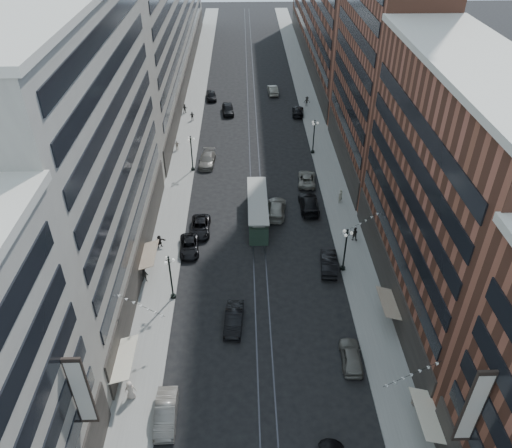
{
  "coord_description": "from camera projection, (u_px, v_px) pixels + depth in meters",
  "views": [
    {
      "loc": [
        -1.61,
        -10.05,
        36.58
      ],
      "look_at": [
        -0.41,
        34.13,
        5.0
      ],
      "focal_mm": 35.0,
      "sensor_mm": 36.0,
      "label": 1
    }
  ],
  "objects": [
    {
      "name": "car_4",
      "position": [
        351.0,
        356.0,
        44.92
      ],
      "size": [
        2.01,
        4.56,
        1.53
      ],
      "primitive_type": "imported",
      "rotation": [
        0.0,
        0.0,
        3.1
      ],
      "color": "#625F57",
      "rests_on": "ground"
    },
    {
      "name": "building_east_mid",
      "position": [
        448.0,
        198.0,
        45.65
      ],
      "size": [
        8.0,
        30.0,
        24.0
      ],
      "primitive_type": "cube",
      "color": "brown",
      "rests_on": "ground"
    },
    {
      "name": "pedestrian_4",
      "position": [
        414.0,
        399.0,
        41.09
      ],
      "size": [
        0.75,
        1.02,
        1.58
      ],
      "primitive_type": "imported",
      "rotation": [
        0.0,
        0.0,
        1.98
      ],
      "color": "#C3B3A2",
      "rests_on": "sidewalk_east"
    },
    {
      "name": "car_8",
      "position": [
        207.0,
        160.0,
        75.19
      ],
      "size": [
        2.59,
        5.54,
        1.57
      ],
      "primitive_type": "imported",
      "rotation": [
        0.0,
        0.0,
        -0.08
      ],
      "color": "#68645D",
      "rests_on": "ground"
    },
    {
      "name": "pedestrian_extra_1",
      "position": [
        192.0,
        116.0,
        88.02
      ],
      "size": [
        0.96,
        0.51,
        1.58
      ],
      "primitive_type": "imported",
      "rotation": [
        0.0,
        0.0,
        6.38
      ],
      "color": "black",
      "rests_on": "sidewalk_west"
    },
    {
      "name": "lamppost_se_far",
      "position": [
        345.0,
        248.0,
        53.9
      ],
      "size": [
        1.03,
        1.14,
        5.52
      ],
      "color": "black",
      "rests_on": "sidewalk_east"
    },
    {
      "name": "lamppost_sw_far",
      "position": [
        171.0,
        276.0,
        50.24
      ],
      "size": [
        1.03,
        1.14,
        5.52
      ],
      "color": "black",
      "rests_on": "sidewalk_west"
    },
    {
      "name": "building_west_mid",
      "position": [
        84.0,
        157.0,
        47.8
      ],
      "size": [
        8.0,
        36.0,
        28.0
      ],
      "primitive_type": "cube",
      "color": "gray",
      "rests_on": "ground"
    },
    {
      "name": "pedestrian_6",
      "position": [
        177.0,
        145.0,
        78.78
      ],
      "size": [
        0.98,
        0.59,
        1.57
      ],
      "primitive_type": "imported",
      "rotation": [
        0.0,
        0.0,
        3.34
      ],
      "color": "#B9AB99",
      "rests_on": "sidewalk_west"
    },
    {
      "name": "building_west_far",
      "position": [
        165.0,
        13.0,
        99.63
      ],
      "size": [
        8.0,
        90.0,
        26.0
      ],
      "primitive_type": "cube",
      "color": "gray",
      "rests_on": "ground"
    },
    {
      "name": "building_east_far",
      "position": [
        327.0,
        7.0,
        108.28
      ],
      "size": [
        8.0,
        72.0,
        24.0
      ],
      "primitive_type": "cube",
      "color": "brown",
      "rests_on": "ground"
    },
    {
      "name": "pedestrian_8",
      "position": [
        340.0,
        196.0,
        66.2
      ],
      "size": [
        0.85,
        0.8,
        1.95
      ],
      "primitive_type": "imported",
      "rotation": [
        0.0,
        0.0,
        3.77
      ],
      "color": "gray",
      "rests_on": "sidewalk_east"
    },
    {
      "name": "streetcar",
      "position": [
        258.0,
        210.0,
        62.89
      ],
      "size": [
        2.45,
        11.09,
        3.07
      ],
      "color": "#263B2E",
      "rests_on": "ground"
    },
    {
      "name": "car_1",
      "position": [
        166.0,
        413.0,
        40.2
      ],
      "size": [
        1.81,
        4.83,
        1.58
      ],
      "primitive_type": "imported",
      "rotation": [
        0.0,
        0.0,
        0.03
      ],
      "color": "slate",
      "rests_on": "ground"
    },
    {
      "name": "ground",
      "position": [
        254.0,
        154.0,
        78.28
      ],
      "size": [
        220.0,
        220.0,
        0.0
      ],
      "primitive_type": "plane",
      "color": "black",
      "rests_on": "ground"
    },
    {
      "name": "pedestrian_9",
      "position": [
        307.0,
        101.0,
        93.2
      ],
      "size": [
        1.27,
        0.71,
        1.86
      ],
      "primitive_type": "imported",
      "rotation": [
        0.0,
        0.0,
        0.18
      ],
      "color": "black",
      "rests_on": "sidewalk_east"
    },
    {
      "name": "sidewalk_east",
      "position": [
        316.0,
        126.0,
        86.61
      ],
      "size": [
        4.0,
        180.0,
        0.15
      ],
      "primitive_type": "cube",
      "color": "gray",
      "rests_on": "ground"
    },
    {
      "name": "car_7",
      "position": [
        200.0,
        227.0,
        61.23
      ],
      "size": [
        2.36,
        5.06,
        1.4
      ],
      "primitive_type": "imported",
      "rotation": [
        0.0,
        0.0,
        0.01
      ],
      "color": "black",
      "rests_on": "ground"
    },
    {
      "name": "sidewalk_west",
      "position": [
        189.0,
        128.0,
        86.12
      ],
      "size": [
        4.0,
        180.0,
        0.15
      ],
      "primitive_type": "cube",
      "color": "gray",
      "rests_on": "ground"
    },
    {
      "name": "pedestrian_1",
      "position": [
        130.0,
        390.0,
        41.6
      ],
      "size": [
        0.98,
        0.58,
        1.92
      ],
      "primitive_type": "imported",
      "rotation": [
        0.0,
        0.0,
        3.22
      ],
      "color": "#BCAC9C",
      "rests_on": "sidewalk_west"
    },
    {
      "name": "building_east_tower",
      "position": [
        388.0,
        19.0,
        63.19
      ],
      "size": [
        8.0,
        26.0,
        42.0
      ],
      "primitive_type": "cube",
      "color": "brown",
      "rests_on": "ground"
    },
    {
      "name": "car_extra_0",
      "position": [
        309.0,
        203.0,
        65.24
      ],
      "size": [
        2.4,
        5.87,
        1.7
      ],
      "primitive_type": "imported",
      "rotation": [
        0.0,
        0.0,
        3.15
      ],
      "color": "black",
      "rests_on": "ground"
    },
    {
      "name": "car_13",
      "position": [
        228.0,
        109.0,
        90.81
      ],
      "size": [
        2.43,
        5.14,
        1.7
      ],
      "primitive_type": "imported",
      "rotation": [
        0.0,
        0.0,
        0.09
      ],
      "color": "black",
      "rests_on": "ground"
    },
    {
      "name": "car_10",
      "position": [
        329.0,
        263.0,
        55.48
      ],
      "size": [
        2.24,
        5.1,
        1.63
      ],
      "primitive_type": "imported",
      "rotation": [
        0.0,
        0.0,
        3.03
      ],
      "color": "black",
      "rests_on": "ground"
    },
    {
      "name": "pedestrian_extra_0",
      "position": [
        185.0,
        109.0,
        90.6
      ],
      "size": [
        0.94,
        0.76,
        1.7
      ],
      "primitive_type": "imported",
      "rotation": [
        0.0,
        0.0,
        0.44
      ],
      "color": "black",
      "rests_on": "sidewalk_west"
    },
    {
      "name": "car_11",
      "position": [
        307.0,
        179.0,
        70.73
      ],
      "size": [
        2.87,
        5.31,
        1.41
      ],
      "primitive_type": "imported",
      "rotation": [
        0.0,
        0.0,
        3.04
      ],
      "color": "slate",
      "rests_on": "ground"
    },
    {
      "name": "pedestrian_5",
      "position": [
        159.0,
        241.0,
        58.46
      ],
      "size": [
        1.53,
        0.97,
        1.6
      ],
      "primitive_type": "imported",
      "rotation": [
        0.0,
        0.0,
        0.4
      ],
      "color": "black",
      "rests_on": "sidewalk_west"
    },
    {
      "name": "pedestrian_2",
      "position": [
        145.0,
        276.0,
        53.51
      ],
      "size": [
        0.82,
        0.5,
        1.63
      ],
      "primitive_type": "imported",
      "rotation": [
        0.0,
        0.0,
        0.08
      ],
      "color": "black",
      "rests_on": "sidewalk_west"
    },
    {
      "name": "rail_west",
      "position": [
        249.0,
        127.0,
        86.39
      ],
      "size": [
        0.12,
        180.0,
        0.02
      ],
      "primitive_type": "cube",
      "color": "#2D2D33",
      "rests_on": "ground"
    },
    {
      "name": "car_extra_1",
      "position": [
        276.0,
        208.0,
        64.33
      ],
      "size": [
        3.04,
        6.0,
        1.67
      ],
      "primitive_type": "imported",
      "rotation": [
        0.0,
        0.0,
        3.02
      ],
      "color": "gray",
      "rests_on": "ground"
    },
    {
      "name": "lamppost_se_mid",
      "position": [
        314.0,
        135.0,
        76.68
      ],
      "size": [
        1.03,
        1.14,
        5.52
      ],
      "color": "black",
      "rests_on": "sidewalk_east"
    },
    {
      "name": "pedestrian_7",
      "position": [
        354.0,
        234.0,
        59.5
      ],
      "size": [
        0.97,
        0.68,
        1.82
      ],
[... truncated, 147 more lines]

